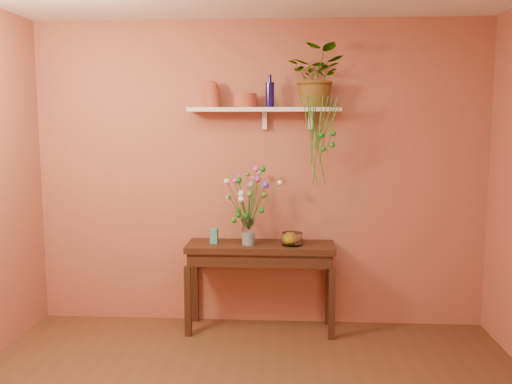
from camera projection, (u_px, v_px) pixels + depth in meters
The scene contains 13 objects.
room at pixel (238, 210), 2.79m from camera, with size 4.04×4.04×2.70m.
sideboard at pixel (260, 256), 4.63m from camera, with size 1.27×0.41×0.77m.
wall_shelf at pixel (265, 110), 4.57m from camera, with size 1.30×0.24×0.19m.
terracotta_jug at pixel (212, 95), 4.59m from camera, with size 0.16×0.16×0.23m.
terracotta_pot at pixel (245, 101), 4.55m from camera, with size 0.19×0.19×0.12m, color #9E422E.
blue_bottle at pixel (270, 94), 4.52m from camera, with size 0.09×0.09×0.27m.
spider_plant at pixel (317, 77), 4.51m from camera, with size 0.46×0.40×0.52m, color #1C7B1A.
plant_fronds at pixel (323, 135), 4.40m from camera, with size 0.36×0.38×0.75m.
glass_vase at pixel (248, 233), 4.57m from camera, with size 0.11×0.11×0.23m.
bouquet at pixel (248, 193), 4.51m from camera, with size 0.49×0.41×0.55m.
glass_bowl at pixel (292, 239), 4.57m from camera, with size 0.18×0.18×0.11m.
lemon at pixel (290, 239), 4.58m from camera, with size 0.09×0.09×0.09m, color yellow.
carton at pixel (214, 236), 4.63m from camera, with size 0.07×0.05×0.13m, color teal.
Camera 1 is at (0.26, -2.74, 1.79)m, focal length 37.53 mm.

